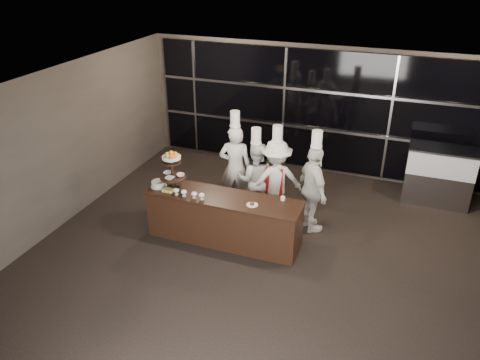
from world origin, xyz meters
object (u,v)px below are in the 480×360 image
at_px(buffet_counter, 224,219).
at_px(chef_c, 276,180).
at_px(chef_d, 313,189).
at_px(chef_b, 255,179).
at_px(display_case, 439,173).
at_px(display_stand, 172,167).
at_px(layer_cake, 159,184).
at_px(chef_a, 235,167).

bearing_deg(buffet_counter, chef_c, 61.37).
xyz_separation_m(buffet_counter, chef_d, (1.41, 0.94, 0.41)).
bearing_deg(chef_d, chef_b, 170.94).
bearing_deg(display_case, display_stand, -148.04).
bearing_deg(layer_cake, chef_c, 32.18).
distance_m(buffet_counter, display_case, 4.67).
xyz_separation_m(display_case, chef_c, (-3.02, -1.75, 0.15)).
bearing_deg(buffet_counter, layer_cake, -177.76).
bearing_deg(buffet_counter, chef_a, 101.62).
xyz_separation_m(layer_cake, chef_c, (1.91, 1.20, -0.14)).
height_order(buffet_counter, layer_cake, layer_cake).
relative_size(display_stand, chef_c, 0.38).
xyz_separation_m(layer_cake, chef_b, (1.50, 1.18, -0.18)).
distance_m(chef_b, chef_d, 1.21).
bearing_deg(display_stand, layer_cake, -169.92).
xyz_separation_m(layer_cake, display_case, (4.93, 2.95, -0.29)).
height_order(chef_b, chef_d, chef_d).
bearing_deg(chef_b, chef_a, 166.34).
distance_m(layer_cake, chef_b, 1.92).
height_order(chef_c, chef_d, chef_d).
relative_size(display_case, chef_b, 0.72).
bearing_deg(display_stand, chef_c, 35.26).
distance_m(display_case, chef_d, 2.98).
relative_size(chef_a, chef_d, 1.03).
bearing_deg(chef_b, chef_c, 2.44).
bearing_deg(chef_c, layer_cake, -147.82).
xyz_separation_m(display_stand, chef_c, (1.63, 1.15, -0.51)).
bearing_deg(chef_a, chef_c, -6.27).
relative_size(buffet_counter, layer_cake, 9.47).
height_order(buffet_counter, chef_a, chef_a).
height_order(layer_cake, display_case, display_case).
bearing_deg(chef_d, display_stand, -158.62).
relative_size(buffet_counter, chef_c, 1.46).
relative_size(display_stand, chef_a, 0.36).
bearing_deg(chef_a, buffet_counter, -78.38).
bearing_deg(chef_b, display_stand, -137.00).
distance_m(chef_a, chef_d, 1.70).
bearing_deg(layer_cake, display_stand, 10.08).
bearing_deg(layer_cake, buffet_counter, 2.24).
bearing_deg(display_stand, buffet_counter, 0.01).
bearing_deg(display_stand, display_case, 31.96).
bearing_deg(chef_c, display_case, 30.07).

